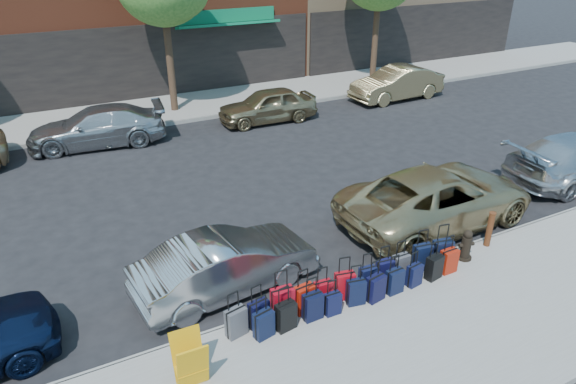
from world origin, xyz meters
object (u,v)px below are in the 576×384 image
fire_hydrant (466,246)px  suitcase_front_5 (345,286)px  car_near_2 (437,197)px  car_far_1 (97,127)px  car_far_2 (268,105)px  bollard (490,229)px  display_rack (190,361)px  car_near_1 (226,264)px  car_far_3 (397,83)px

fire_hydrant → suitcase_front_5: bearing=-169.2°
car_near_2 → car_far_1: size_ratio=1.14×
fire_hydrant → car_near_2: car_near_2 is taller
fire_hydrant → car_far_2: bearing=100.4°
car_far_1 → car_far_2: (6.68, -0.47, -0.01)m
bollard → display_rack: display_rack is taller
car_far_2 → fire_hydrant: bearing=0.8°
suitcase_front_5 → bollard: suitcase_front_5 is taller
car_near_2 → car_far_2: (-0.36, 9.67, -0.08)m
fire_hydrant → bollard: size_ratio=0.84×
suitcase_front_5 → display_rack: size_ratio=1.03×
bollard → car_far_1: 13.83m
fire_hydrant → car_near_1: 5.55m
suitcase_front_5 → car_near_1: (-1.99, 1.57, 0.21)m
fire_hydrant → car_near_1: (-5.30, 1.65, 0.16)m
bollard → car_near_2: 1.67m
suitcase_front_5 → bollard: (4.22, 0.09, 0.16)m
car_near_1 → bollard: bearing=-109.8°
car_near_2 → suitcase_front_5: bearing=111.2°
car_near_1 → car_far_1: (-1.02, 10.30, 0.04)m
car_near_2 → car_far_2: bearing=-0.0°
bollard → car_near_2: bearing=96.6°
car_near_1 → car_far_3: bearing=-57.6°
car_far_3 → car_near_2: bearing=-35.3°
car_near_1 → car_near_2: (6.02, 0.17, 0.11)m
display_rack → car_far_3: car_far_3 is taller
fire_hydrant → car_far_1: size_ratio=0.16×
fire_hydrant → car_far_1: bearing=130.1°
car_far_2 → car_far_3: bearing=93.8°
fire_hydrant → car_far_1: car_far_1 is taller
bollard → car_near_2: size_ratio=0.16×
bollard → car_far_1: bearing=121.5°
fire_hydrant → display_rack: display_rack is taller
fire_hydrant → car_near_1: car_near_1 is taller
suitcase_front_5 → car_near_1: 2.55m
car_near_1 → car_far_3: (12.42, 9.98, 0.09)m
suitcase_front_5 → bollard: 4.22m
bollard → car_near_1: 6.39m
suitcase_front_5 → fire_hydrant: size_ratio=1.27×
display_rack → car_near_2: size_ratio=0.17×
car_far_3 → bollard: bearing=-30.6°
display_rack → car_far_2: (7.20, 12.13, 0.08)m
car_near_1 → car_near_2: bearing=-94.8°
fire_hydrant → bollard: bearing=22.7°
car_near_2 → car_far_3: 11.71m
bollard → car_far_3: bearing=61.5°
fire_hydrant → car_far_3: 13.64m
fire_hydrant → car_far_3: car_far_3 is taller
fire_hydrant → car_far_1: 13.52m
display_rack → car_far_1: size_ratio=0.19×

